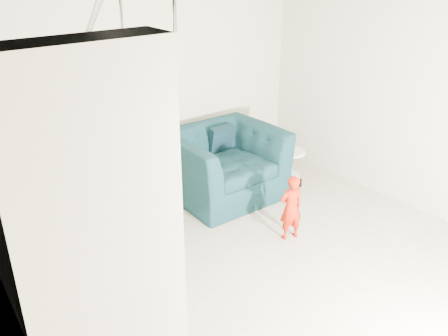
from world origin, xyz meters
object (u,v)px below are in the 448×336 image
at_px(toddler, 291,208).
at_px(side_table, 291,159).
at_px(staircase, 57,255).
at_px(armchair, 224,164).

distance_m(toddler, side_table, 1.72).
bearing_deg(side_table, staircase, -161.90).
distance_m(armchair, toddler, 1.32).
height_order(toddler, staircase, staircase).
height_order(armchair, staircase, staircase).
xyz_separation_m(armchair, side_table, (1.17, -0.13, -0.19)).
relative_size(armchair, toddler, 1.79).
bearing_deg(armchair, toddler, -91.29).
bearing_deg(toddler, staircase, 15.39).
distance_m(toddler, staircase, 2.74).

